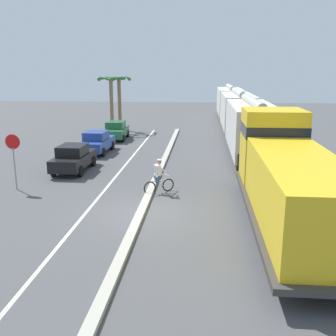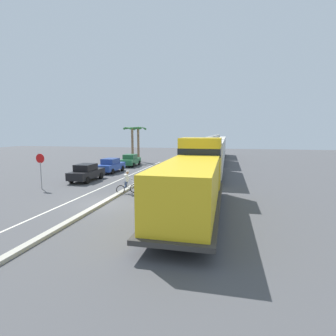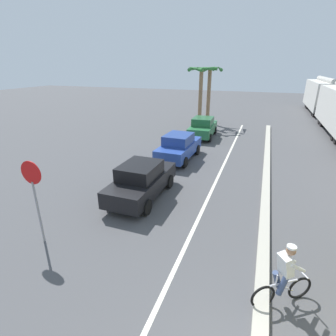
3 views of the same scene
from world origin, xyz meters
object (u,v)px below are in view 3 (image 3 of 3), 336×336
object	(u,v)px
hopper_car_trailing	(323,95)
palm_tree_far	(209,82)
parked_car_green	(203,127)
cyclist	(284,277)
parked_car_blue	(179,147)
parked_car_black	(142,180)
palm_tree_near	(201,80)
stop_sign	(34,187)

from	to	relation	value
hopper_car_trailing	palm_tree_far	bearing A→B (deg)	-136.71
parked_car_green	cyclist	bearing A→B (deg)	-70.11
cyclist	hopper_car_trailing	bearing A→B (deg)	80.29
hopper_car_trailing	parked_car_blue	distance (m)	25.29
parked_car_black	palm_tree_far	xyz separation A→B (m)	(-0.69, 16.95, 3.16)
hopper_car_trailing	parked_car_blue	bearing A→B (deg)	-116.19
palm_tree_far	palm_tree_near	bearing A→B (deg)	-115.57
palm_tree_near	palm_tree_far	xyz separation A→B (m)	(0.55, 1.14, -0.26)
palm_tree_near	palm_tree_far	bearing A→B (deg)	64.43
palm_tree_near	palm_tree_far	size ratio (longest dim) A/B	1.00
hopper_car_trailing	parked_car_black	bearing A→B (deg)	-111.62
parked_car_green	cyclist	distance (m)	16.17
hopper_car_trailing	stop_sign	size ratio (longest dim) A/B	3.68
cyclist	palm_tree_far	world-z (taller)	palm_tree_far
cyclist	palm_tree_far	size ratio (longest dim) A/B	0.31
parked_car_green	stop_sign	world-z (taller)	stop_sign
parked_car_green	stop_sign	xyz separation A→B (m)	(-1.88, -15.28, 1.21)
parked_car_blue	cyclist	world-z (taller)	cyclist
cyclist	palm_tree_near	xyz separation A→B (m)	(-6.88, 19.77, 3.42)
parked_car_black	cyclist	world-z (taller)	cyclist
parked_car_green	palm_tree_far	distance (m)	6.58
hopper_car_trailing	palm_tree_near	world-z (taller)	palm_tree_near
parked_car_green	palm_tree_far	world-z (taller)	palm_tree_far
parked_car_black	parked_car_blue	xyz separation A→B (m)	(-0.02, 5.42, 0.00)
parked_car_blue	cyclist	distance (m)	10.96
parked_car_blue	parked_car_green	size ratio (longest dim) A/B	1.00
parked_car_green	stop_sign	size ratio (longest dim) A/B	1.48
hopper_car_trailing	parked_car_black	world-z (taller)	hopper_car_trailing
hopper_car_trailing	parked_car_black	distance (m)	30.24
hopper_car_trailing	parked_car_blue	world-z (taller)	hopper_car_trailing
parked_car_blue	palm_tree_near	distance (m)	11.01
parked_car_green	stop_sign	bearing A→B (deg)	-97.00
cyclist	palm_tree_near	distance (m)	21.21
parked_car_green	palm_tree_near	world-z (taller)	palm_tree_near
cyclist	stop_sign	xyz separation A→B (m)	(-7.38, -0.07, 1.21)
parked_car_blue	stop_sign	bearing A→B (deg)	-100.24
stop_sign	hopper_car_trailing	bearing A→B (deg)	68.18
cyclist	palm_tree_far	distance (m)	22.08
parked_car_black	parked_car_green	world-z (taller)	same
palm_tree_near	palm_tree_far	distance (m)	1.29
parked_car_black	parked_car_blue	size ratio (longest dim) A/B	0.99
parked_car_green	stop_sign	distance (m)	15.44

